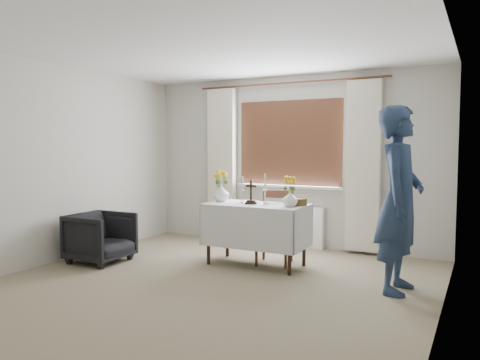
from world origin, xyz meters
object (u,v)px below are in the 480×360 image
object	(u,v)px
wooden_cross	(251,192)
flower_vase_left	(221,193)
armchair	(101,237)
wooden_chair	(274,227)
flower_vase_right	(290,199)
person	(400,199)
altar_table	(256,235)

from	to	relation	value
wooden_cross	flower_vase_left	xyz separation A→B (m)	(-0.45, 0.05, -0.04)
armchair	wooden_chair	bearing A→B (deg)	-65.86
wooden_chair	flower_vase_right	world-z (taller)	flower_vase_right
flower_vase_left	wooden_cross	bearing A→B (deg)	-5.78
person	flower_vase_left	distance (m)	2.26
person	wooden_cross	size ratio (longest dim) A/B	6.33
armchair	flower_vase_left	distance (m)	1.63
wooden_chair	flower_vase_right	bearing A→B (deg)	-47.80
altar_table	person	xyz separation A→B (m)	(1.73, -0.28, 0.56)
wooden_chair	armchair	world-z (taller)	wooden_chair
flower_vase_left	flower_vase_right	distance (m)	0.98
wooden_chair	armchair	bearing A→B (deg)	-165.38
wooden_cross	flower_vase_left	world-z (taller)	wooden_cross
wooden_chair	wooden_cross	distance (m)	0.54
altar_table	wooden_chair	bearing A→B (deg)	42.18
altar_table	flower_vase_left	size ratio (longest dim) A/B	5.68
wooden_chair	flower_vase_left	world-z (taller)	flower_vase_left
armchair	flower_vase_right	xyz separation A→B (m)	(2.28, 0.72, 0.54)
armchair	wooden_cross	bearing A→B (deg)	-68.19
altar_table	wooden_cross	distance (m)	0.53
person	flower_vase_right	world-z (taller)	person
flower_vase_right	person	bearing A→B (deg)	-9.90
wooden_chair	flower_vase_right	distance (m)	0.54
wooden_cross	flower_vase_right	bearing A→B (deg)	-22.09
altar_table	flower_vase_right	bearing A→B (deg)	-7.30
armchair	wooden_cross	size ratio (longest dim) A/B	2.35
armchair	flower_vase_left	bearing A→B (deg)	-59.95
person	wooden_cross	distance (m)	1.80
person	flower_vase_left	xyz separation A→B (m)	(-2.24, 0.29, -0.07)
altar_table	wooden_cross	xyz separation A→B (m)	(-0.05, -0.03, 0.53)
person	wooden_cross	world-z (taller)	person
altar_table	flower_vase_right	xyz separation A→B (m)	(0.47, -0.06, 0.47)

